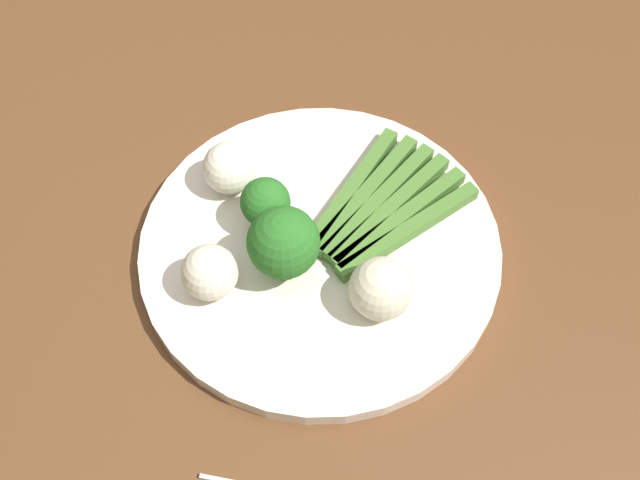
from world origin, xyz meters
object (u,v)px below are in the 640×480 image
object	(u,v)px
cauliflower_near_fork	(229,168)
broccoli_near_center	(265,203)
plate	(320,248)
broccoli_outer_edge	(283,243)
dining_table	(293,286)
cauliflower_back_right	(381,289)
asparagus_bundle	(382,207)
cauliflower_back	(210,272)

from	to	relation	value
cauliflower_near_fork	broccoli_near_center	bearing A→B (deg)	-126.19
plate	broccoli_outer_edge	world-z (taller)	broccoli_outer_edge
dining_table	cauliflower_back_right	world-z (taller)	cauliflower_back_right
cauliflower_near_fork	broccoli_outer_edge	bearing A→B (deg)	-135.38
asparagus_bundle	cauliflower_back_right	bearing A→B (deg)	-142.54
plate	cauliflower_near_fork	distance (m)	0.10
broccoli_near_center	cauliflower_back_right	xyz separation A→B (m)	(-0.05, -0.11, -0.00)
dining_table	broccoli_near_center	bearing A→B (deg)	120.40
broccoli_near_center	cauliflower_near_fork	size ratio (longest dim) A/B	1.12
broccoli_outer_edge	plate	bearing A→B (deg)	-32.05
cauliflower_near_fork	cauliflower_back_right	size ratio (longest dim) A/B	0.91
broccoli_outer_edge	cauliflower_back_right	size ratio (longest dim) A/B	1.40
plate	cauliflower_near_fork	xyz separation A→B (m)	(0.04, 0.09, 0.03)
asparagus_bundle	broccoli_outer_edge	size ratio (longest dim) A/B	2.27
dining_table	cauliflower_back_right	xyz separation A→B (m)	(-0.06, -0.09, 0.14)
asparagus_bundle	cauliflower_back	world-z (taller)	cauliflower_back
broccoli_near_center	cauliflower_back	size ratio (longest dim) A/B	1.13
dining_table	asparagus_bundle	size ratio (longest dim) A/B	9.28
plate	broccoli_outer_edge	size ratio (longest dim) A/B	4.28
dining_table	cauliflower_near_fork	bearing A→B (deg)	70.16
cauliflower_back_right	cauliflower_back	distance (m)	0.13
broccoli_outer_edge	cauliflower_back	size ratio (longest dim) A/B	1.56
dining_table	cauliflower_near_fork	xyz separation A→B (m)	(0.02, 0.06, 0.14)
dining_table	cauliflower_back	distance (m)	0.16
asparagus_bundle	cauliflower_back	distance (m)	0.16
broccoli_near_center	broccoli_outer_edge	xyz separation A→B (m)	(-0.04, -0.03, 0.01)
broccoli_outer_edge	cauliflower_back	world-z (taller)	broccoli_outer_edge
asparagus_bundle	broccoli_outer_edge	xyz separation A→B (m)	(-0.08, 0.06, 0.03)
asparagus_bundle	cauliflower_back_right	xyz separation A→B (m)	(-0.09, -0.02, 0.02)
dining_table	cauliflower_back_right	distance (m)	0.18
broccoli_near_center	cauliflower_back	world-z (taller)	broccoli_near_center
plate	cauliflower_back	bearing A→B (deg)	131.06
dining_table	broccoli_outer_edge	world-z (taller)	broccoli_outer_edge
cauliflower_near_fork	cauliflower_back	world-z (taller)	same
plate	cauliflower_back	world-z (taller)	cauliflower_back
plate	asparagus_bundle	xyz separation A→B (m)	(0.04, -0.04, 0.01)
cauliflower_back_right	broccoli_near_center	bearing A→B (deg)	64.90
plate	cauliflower_back_right	xyz separation A→B (m)	(-0.04, -0.06, 0.03)
broccoli_outer_edge	cauliflower_near_fork	size ratio (longest dim) A/B	1.54
dining_table	cauliflower_back	xyz separation A→B (m)	(-0.08, 0.04, 0.14)
broccoli_near_center	broccoli_outer_edge	world-z (taller)	broccoli_outer_edge
plate	broccoli_near_center	size ratio (longest dim) A/B	5.92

